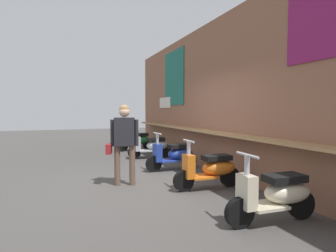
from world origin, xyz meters
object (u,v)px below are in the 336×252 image
(scooter_green, at_px, (138,140))
(scooter_blue, at_px, (175,155))
(scooter_silver, at_px, (152,146))
(shopper_with_handbag, at_px, (124,137))
(scooter_cream, at_px, (277,194))
(scooter_orange, at_px, (211,169))

(scooter_green, relative_size, scooter_blue, 1.00)
(scooter_silver, bearing_deg, shopper_with_handbag, 65.02)
(scooter_silver, relative_size, scooter_blue, 1.00)
(scooter_blue, bearing_deg, scooter_green, -93.33)
(scooter_silver, bearing_deg, scooter_cream, 93.48)
(scooter_green, bearing_deg, shopper_with_handbag, 67.77)
(scooter_orange, bearing_deg, scooter_cream, 91.59)
(scooter_silver, relative_size, scooter_cream, 1.00)
(scooter_blue, bearing_deg, scooter_silver, -93.33)
(scooter_green, distance_m, scooter_silver, 1.78)
(shopper_with_handbag, bearing_deg, scooter_blue, 139.64)
(scooter_cream, xyz_separation_m, shopper_with_handbag, (-2.61, -1.53, 0.60))
(scooter_cream, bearing_deg, shopper_with_handbag, -56.58)
(scooter_green, xyz_separation_m, scooter_cream, (7.20, 0.00, 0.00))
(scooter_green, xyz_separation_m, scooter_blue, (3.63, 0.00, 0.00))
(scooter_blue, xyz_separation_m, scooter_orange, (1.83, 0.00, 0.00))
(scooter_green, height_order, scooter_orange, same)
(scooter_silver, height_order, scooter_orange, same)
(scooter_silver, bearing_deg, scooter_orange, 93.48)
(scooter_orange, bearing_deg, scooter_silver, -88.41)
(scooter_cream, bearing_deg, scooter_blue, -86.96)
(scooter_blue, relative_size, shopper_with_handbag, 0.86)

